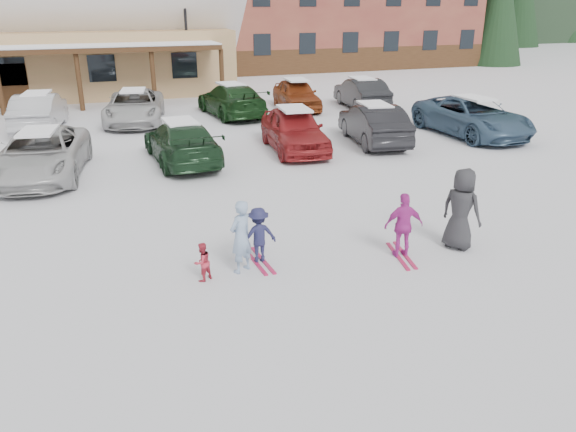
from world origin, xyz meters
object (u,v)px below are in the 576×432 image
object	(u,v)px
parked_car_6	(472,117)
adult_skier	(241,237)
parked_car_10	(134,107)
parked_car_11	(231,100)
child_magenta	(404,225)
parked_car_12	(296,95)
parked_car_3	(182,142)
parked_car_9	(39,112)
child_navy	(258,235)
parked_car_4	(294,130)
bystander_dark	(461,209)
lamp_post	(187,38)
parked_car_5	(374,124)
parked_car_2	(41,154)
parked_car_13	(361,93)
toddler_red	(202,262)

from	to	relation	value
parked_car_6	adult_skier	bearing A→B (deg)	-145.78
parked_car_10	parked_car_11	world-z (taller)	parked_car_11
child_magenta	parked_car_11	size ratio (longest dim) A/B	0.27
parked_car_6	parked_car_12	xyz separation A→B (m)	(-4.68, 7.89, -0.03)
parked_car_3	parked_car_10	bearing A→B (deg)	-86.06
adult_skier	parked_car_9	xyz separation A→B (m)	(-4.54, 15.85, 0.02)
child_navy	parked_car_9	size ratio (longest dim) A/B	0.26
parked_car_4	parked_car_6	xyz separation A→B (m)	(7.67, -0.08, -0.01)
bystander_dark	parked_car_11	size ratio (longest dim) A/B	0.35
child_magenta	parked_car_4	bearing A→B (deg)	-84.41
parked_car_6	parked_car_12	bearing A→B (deg)	118.77
child_navy	parked_car_6	world-z (taller)	parked_car_6
lamp_post	parked_car_3	world-z (taller)	lamp_post
lamp_post	parked_car_5	xyz separation A→B (m)	(4.52, -14.23, -2.45)
child_navy	parked_car_2	distance (m)	9.32
parked_car_13	toddler_red	bearing A→B (deg)	61.02
adult_skier	parked_car_11	bearing A→B (deg)	-135.82
toddler_red	parked_car_10	world-z (taller)	parked_car_10
lamp_post	parked_car_6	distance (m)	17.09
lamp_post	child_navy	distance (m)	23.19
child_magenta	adult_skier	bearing A→B (deg)	3.68
adult_skier	parked_car_9	size ratio (longest dim) A/B	0.32
parked_car_5	parked_car_10	bearing A→B (deg)	-31.11
adult_skier	bystander_dark	world-z (taller)	bystander_dark
bystander_dark	parked_car_9	distance (m)	18.84
parked_car_5	parked_car_10	xyz separation A→B (m)	(-8.29, 7.03, -0.02)
parked_car_11	parked_car_13	distance (m)	6.78
lamp_post	adult_skier	world-z (taller)	lamp_post
parked_car_3	parked_car_5	xyz separation A→B (m)	(7.41, 0.27, 0.05)
child_magenta	parked_car_2	bearing A→B (deg)	-38.22
parked_car_10	parked_car_9	bearing A→B (deg)	-168.23
parked_car_5	child_magenta	bearing A→B (deg)	74.98
lamp_post	parked_car_3	xyz separation A→B (m)	(-2.89, -14.51, -2.50)
child_navy	parked_car_12	bearing A→B (deg)	-115.75
child_navy	parked_car_9	bearing A→B (deg)	-74.97
adult_skier	parked_car_5	world-z (taller)	adult_skier
child_navy	parked_car_5	distance (m)	11.27
bystander_dark	child_magenta	bearing A→B (deg)	62.37
parked_car_4	parked_car_9	xyz separation A→B (m)	(-8.95, 6.94, 0.00)
child_navy	child_magenta	size ratio (longest dim) A/B	0.84
parked_car_2	parked_car_6	bearing A→B (deg)	9.62
parked_car_2	parked_car_4	xyz separation A→B (m)	(8.52, 0.47, 0.05)
parked_car_2	parked_car_9	distance (m)	7.43
parked_car_9	toddler_red	bearing A→B (deg)	109.78
parked_car_12	bystander_dark	bearing A→B (deg)	-92.91
adult_skier	child_magenta	xyz separation A→B (m)	(3.45, -0.47, -0.05)
parked_car_3	bystander_dark	bearing A→B (deg)	113.62
parked_car_12	parked_car_2	bearing A→B (deg)	-138.76
parked_car_9	parked_car_4	bearing A→B (deg)	148.90
adult_skier	bystander_dark	xyz separation A→B (m)	(4.86, -0.48, 0.15)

